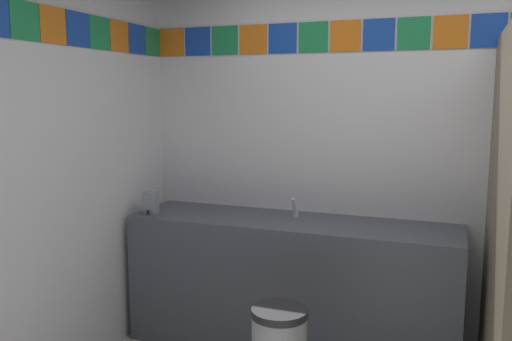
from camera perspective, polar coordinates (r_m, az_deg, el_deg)
wall_back at (r=3.61m, az=16.18°, el=1.62°), size 3.67×0.09×2.61m
vanity_counter at (r=3.63m, az=3.73°, el=-12.07°), size 2.16×0.57×0.88m
faucet_center at (r=3.57m, az=4.22°, el=-4.21°), size 0.04×0.10×0.14m
soap_dispenser at (r=3.72m, az=-11.25°, el=-3.41°), size 0.09×0.09×0.16m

